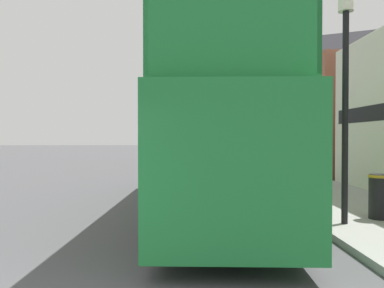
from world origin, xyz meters
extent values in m
plane|color=#4C4C4F|center=(0.00, 21.00, 0.00)|extent=(144.00, 144.00, 0.00)
cube|color=#999993|center=(6.60, 18.00, 0.07)|extent=(3.57, 108.00, 0.14)
cube|color=#935642|center=(11.38, 24.18, 2.98)|extent=(6.00, 20.15, 5.96)
pyramid|color=#2D2D33|center=(11.38, 24.18, 7.63)|extent=(6.00, 20.15, 3.33)
cube|color=#1E7A38|center=(2.91, 7.61, 1.53)|extent=(3.02, 11.10, 2.46)
cube|color=yellow|center=(2.88, 7.06, 1.65)|extent=(2.80, 6.16, 0.45)
cube|color=black|center=(2.91, 7.61, 2.26)|extent=(3.01, 10.22, 0.70)
cube|color=#1E7A38|center=(2.91, 7.61, 2.81)|extent=(2.98, 10.22, 0.10)
cube|color=#1E7A38|center=(1.69, 7.67, 3.43)|extent=(0.56, 10.10, 1.14)
cube|color=#1E7A38|center=(4.12, 7.56, 3.43)|extent=(0.56, 10.10, 1.14)
cube|color=#1E7A38|center=(2.66, 2.60, 3.43)|extent=(2.50, 0.19, 1.14)
cube|color=#1E7A38|center=(3.11, 11.90, 3.43)|extent=(2.57, 1.66, 1.14)
cylinder|color=black|center=(1.95, 11.07, 0.55)|extent=(0.33, 1.11, 1.10)
cylinder|color=black|center=(4.19, 10.96, 0.55)|extent=(0.33, 1.11, 1.10)
cylinder|color=black|center=(1.63, 4.48, 0.55)|extent=(0.33, 1.11, 1.10)
cylinder|color=black|center=(3.87, 4.38, 0.55)|extent=(0.33, 1.11, 1.10)
cube|color=navy|center=(3.66, 15.70, 0.60)|extent=(1.99, 4.00, 0.82)
cube|color=black|center=(3.66, 15.58, 1.27)|extent=(1.68, 1.95, 0.52)
cylinder|color=black|center=(2.77, 16.87, 0.34)|extent=(0.23, 0.68, 0.67)
cylinder|color=black|center=(4.44, 16.95, 0.34)|extent=(0.23, 0.68, 0.67)
cylinder|color=black|center=(2.88, 14.45, 0.34)|extent=(0.23, 0.68, 0.67)
cylinder|color=black|center=(4.55, 14.52, 0.34)|extent=(0.23, 0.68, 0.67)
cylinder|color=black|center=(5.41, 5.20, 2.39)|extent=(0.13, 0.13, 4.50)
cylinder|color=silver|center=(5.41, 5.20, 4.86)|extent=(0.32, 0.32, 0.45)
cylinder|color=black|center=(5.22, 13.89, 2.19)|extent=(0.13, 0.13, 4.09)
cylinder|color=silver|center=(5.22, 13.89, 4.46)|extent=(0.32, 0.32, 0.45)
cone|color=black|center=(5.22, 13.89, 4.79)|extent=(0.35, 0.35, 0.22)
cylinder|color=black|center=(6.39, 5.65, 0.64)|extent=(0.44, 0.44, 1.01)
cylinder|color=#B28E1E|center=(6.39, 5.65, 1.11)|extent=(0.48, 0.48, 0.06)
camera|label=1|loc=(1.99, -2.66, 1.98)|focal=35.00mm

